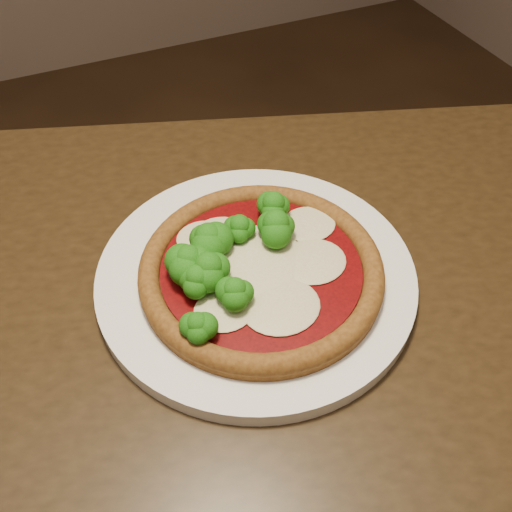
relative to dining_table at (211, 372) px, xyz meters
name	(u,v)px	position (x,y,z in m)	size (l,w,h in m)	color
dining_table	(211,372)	(0.00, 0.00, 0.00)	(1.32, 1.06, 0.75)	black
plate	(256,275)	(0.07, 0.03, 0.12)	(0.35, 0.35, 0.02)	white
pizza	(254,266)	(0.06, 0.02, 0.14)	(0.26, 0.26, 0.06)	brown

